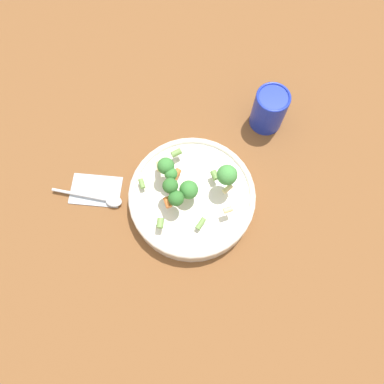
{
  "coord_description": "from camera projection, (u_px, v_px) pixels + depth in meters",
  "views": [
    {
      "loc": [
        -0.24,
        0.09,
        0.79
      ],
      "look_at": [
        0.0,
        0.0,
        0.06
      ],
      "focal_mm": 35.0,
      "sensor_mm": 36.0,
      "label": 1
    }
  ],
  "objects": [
    {
      "name": "ground_plane",
      "position": [
        192.0,
        201.0,
        0.83
      ],
      "size": [
        3.0,
        3.0,
        0.0
      ],
      "primitive_type": "plane",
      "color": "brown"
    },
    {
      "name": "bowl",
      "position": [
        192.0,
        197.0,
        0.81
      ],
      "size": [
        0.27,
        0.27,
        0.05
      ],
      "color": "silver",
      "rests_on": "ground_plane"
    },
    {
      "name": "pasta_salad",
      "position": [
        190.0,
        182.0,
        0.75
      ],
      "size": [
        0.18,
        0.19,
        0.08
      ],
      "color": "#8CB766",
      "rests_on": "bowl"
    },
    {
      "name": "cup",
      "position": [
        269.0,
        109.0,
        0.85
      ],
      "size": [
        0.08,
        0.08,
        0.11
      ],
      "color": "#192DAD",
      "rests_on": "ground_plane"
    },
    {
      "name": "napkin",
      "position": [
        96.0,
        190.0,
        0.84
      ],
      "size": [
        0.12,
        0.13,
        0.01
      ],
      "color": "#B2BCC6",
      "rests_on": "ground_plane"
    },
    {
      "name": "spoon",
      "position": [
        100.0,
        199.0,
        0.82
      ],
      "size": [
        0.1,
        0.14,
        0.01
      ],
      "rotation": [
        0.0,
        0.0,
        10.43
      ],
      "color": "silver",
      "rests_on": "napkin"
    }
  ]
}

